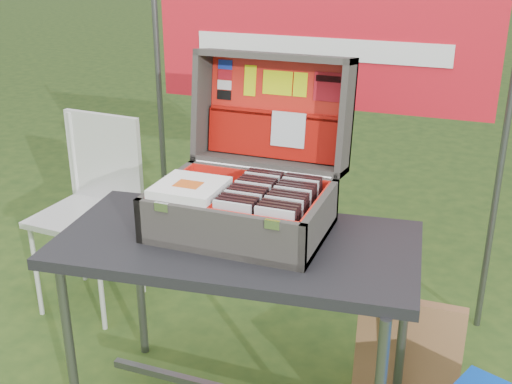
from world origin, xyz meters
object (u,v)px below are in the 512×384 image
at_px(suitcase, 246,150).
at_px(chair, 85,218).
at_px(table, 238,334).
at_px(cardboard_box, 408,352).

distance_m(suitcase, chair, 1.25).
relative_size(table, cardboard_box, 2.87).
relative_size(suitcase, chair, 0.63).
bearing_deg(chair, suitcase, -17.68).
xyz_separation_m(table, cardboard_box, (0.59, 0.36, -0.17)).
bearing_deg(cardboard_box, chair, 173.30).
distance_m(suitcase, cardboard_box, 1.08).
bearing_deg(cardboard_box, table, -149.20).
bearing_deg(chair, table, -23.25).
xyz_separation_m(table, suitcase, (-0.01, 0.13, 0.69)).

